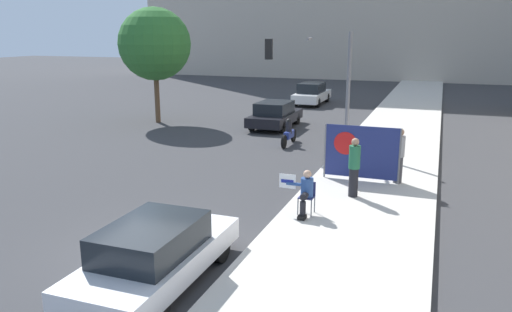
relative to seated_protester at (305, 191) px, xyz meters
name	(u,v)px	position (x,y,z in m)	size (l,w,h in m)	color
ground_plane	(150,252)	(-2.84, -3.26, -0.82)	(160.00, 160.00, 0.00)	#38383A
sidewalk_curb	(395,138)	(1.33, 11.74, -0.74)	(4.05, 90.00, 0.16)	beige
seated_protester	(305,191)	(0.00, 0.00, 0.00)	(0.96, 0.77, 1.22)	#474C56
jogger_on_sidewalk	(354,167)	(0.97, 2.00, 0.26)	(0.34, 0.34, 1.79)	black
pedestrian_behind	(399,155)	(2.10, 3.92, 0.27)	(0.34, 0.34, 1.81)	#424247
protest_banner	(361,152)	(0.89, 3.75, 0.31)	(2.50, 0.06, 1.85)	slate
traffic_light_pole	(315,69)	(-1.75, 8.01, 2.68)	(3.51, 3.27, 4.86)	slate
parked_car_curbside	(155,253)	(-1.88, -4.54, -0.14)	(1.78, 4.35, 1.35)	silver
car_on_road_nearest	(275,115)	(-5.04, 12.71, -0.12)	(1.88, 4.37, 1.40)	black
car_on_road_midblock	(312,94)	(-5.39, 22.21, -0.06)	(1.78, 4.73, 1.54)	white
motorcycle_on_road	(289,134)	(-3.09, 8.83, -0.29)	(0.28, 2.11, 1.22)	navy
street_tree_near_curb	(155,44)	(-11.79, 11.94, 3.53)	(3.98, 3.98, 6.36)	brown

